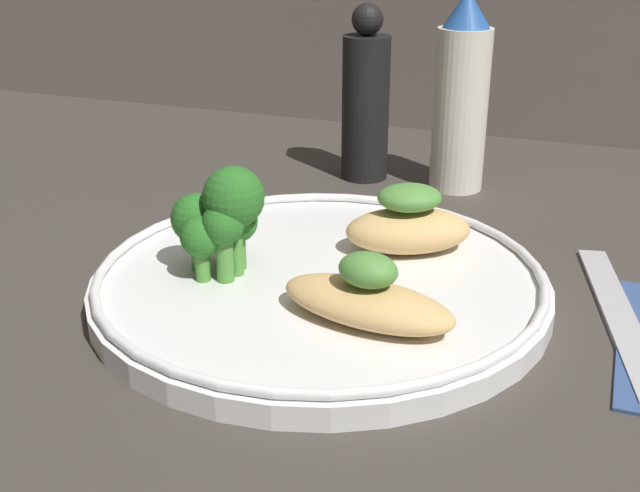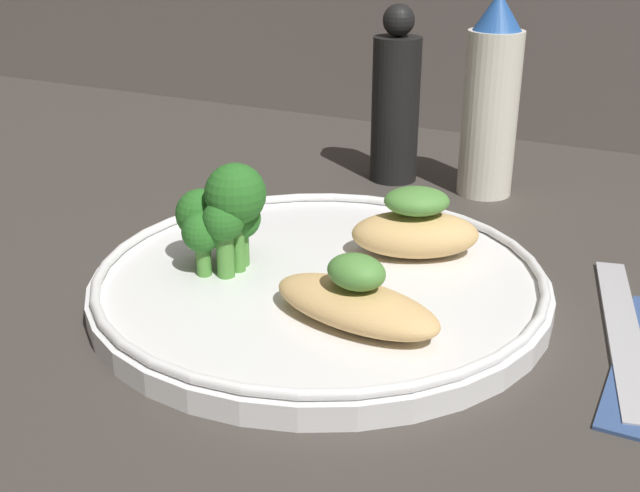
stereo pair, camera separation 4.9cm
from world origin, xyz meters
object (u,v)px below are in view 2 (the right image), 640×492
at_px(sauce_bottle, 491,101).
at_px(broccoli_bunch, 223,213).
at_px(plate, 320,282).
at_px(pepper_grinder, 396,103).

bearing_deg(sauce_bottle, broccoli_bunch, -110.93).
relative_size(plate, pepper_grinder, 1.88).
distance_m(broccoli_bunch, pepper_grinder, 0.25).
height_order(broccoli_bunch, sauce_bottle, sauce_bottle).
xyz_separation_m(broccoli_bunch, sauce_bottle, (0.10, 0.25, 0.03)).
xyz_separation_m(plate, sauce_bottle, (0.04, 0.24, 0.07)).
height_order(sauce_bottle, pepper_grinder, sauce_bottle).
bearing_deg(pepper_grinder, plate, -78.98).
distance_m(plate, pepper_grinder, 0.25).
relative_size(sauce_bottle, pepper_grinder, 1.09).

